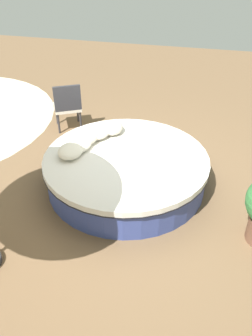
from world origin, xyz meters
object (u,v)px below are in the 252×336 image
(throw_pillow_1, at_px, (99,131))
(throw_pillow_4, at_px, (70,151))
(patio_chair, at_px, (67,104))
(throw_pillow_0, at_px, (113,128))
(throw_pillow_3, at_px, (80,144))
(round_bed, at_px, (126,170))
(throw_pillow_2, at_px, (89,136))

(throw_pillow_1, distance_m, throw_pillow_4, 0.76)
(throw_pillow_1, relative_size, patio_chair, 0.56)
(throw_pillow_1, bearing_deg, throw_pillow_0, -55.38)
(throw_pillow_1, relative_size, throw_pillow_3, 1.02)
(patio_chair, bearing_deg, throw_pillow_0, -64.61)
(throw_pillow_3, bearing_deg, throw_pillow_0, -32.12)
(round_bed, distance_m, patio_chair, 2.21)
(throw_pillow_1, height_order, patio_chair, patio_chair)
(throw_pillow_0, bearing_deg, patio_chair, 53.49)
(throw_pillow_2, relative_size, patio_chair, 0.55)
(round_bed, relative_size, throw_pillow_4, 5.87)
(patio_chair, bearing_deg, throw_pillow_4, -95.40)
(throw_pillow_1, bearing_deg, throw_pillow_2, 155.64)
(throw_pillow_2, xyz_separation_m, patio_chair, (1.24, 0.85, -0.07))
(throw_pillow_0, relative_size, throw_pillow_4, 0.96)
(throw_pillow_3, bearing_deg, throw_pillow_4, 167.45)
(round_bed, height_order, throw_pillow_4, throw_pillow_4)
(round_bed, distance_m, throw_pillow_1, 0.88)
(round_bed, height_order, patio_chair, patio_chair)
(round_bed, bearing_deg, throw_pillow_1, 47.93)
(throw_pillow_0, height_order, throw_pillow_1, throw_pillow_0)
(throw_pillow_1, xyz_separation_m, throw_pillow_2, (-0.23, 0.10, 0.02))
(throw_pillow_1, xyz_separation_m, throw_pillow_3, (-0.46, 0.17, -0.01))
(round_bed, relative_size, patio_chair, 2.63)
(round_bed, xyz_separation_m, throw_pillow_2, (0.31, 0.71, 0.36))
(throw_pillow_2, xyz_separation_m, throw_pillow_3, (-0.23, 0.07, -0.03))
(throw_pillow_1, xyz_separation_m, patio_chair, (1.01, 0.96, -0.05))
(throw_pillow_1, bearing_deg, round_bed, -132.07)
(round_bed, xyz_separation_m, throw_pillow_1, (0.54, 0.60, 0.34))
(throw_pillow_4, bearing_deg, round_bed, -77.63)
(throw_pillow_4, xyz_separation_m, patio_chair, (1.73, 0.72, -0.07))
(throw_pillow_3, height_order, throw_pillow_4, throw_pillow_4)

